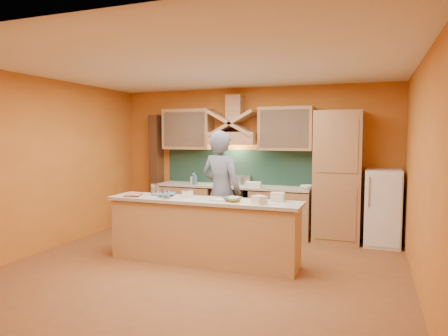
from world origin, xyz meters
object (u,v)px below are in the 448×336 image
(stove, at_px, (232,209))
(person, at_px, (221,192))
(fridge, at_px, (383,208))
(kitchen_scale, at_px, (187,194))
(mixing_bowl, at_px, (233,199))

(stove, bearing_deg, person, -78.82)
(person, bearing_deg, stove, -65.04)
(fridge, height_order, kitchen_scale, fridge)
(stove, relative_size, mixing_bowl, 3.53)
(fridge, height_order, person, person)
(person, height_order, mixing_bowl, person)
(stove, height_order, mixing_bowl, mixing_bowl)
(stove, relative_size, fridge, 0.69)
(person, xyz_separation_m, kitchen_scale, (-0.34, -0.53, 0.02))
(person, bearing_deg, fridge, -138.45)
(kitchen_scale, xyz_separation_m, mixing_bowl, (0.77, -0.14, -0.02))
(stove, height_order, kitchen_scale, kitchen_scale)
(fridge, relative_size, mixing_bowl, 5.10)
(person, height_order, kitchen_scale, person)
(fridge, relative_size, kitchen_scale, 10.85)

